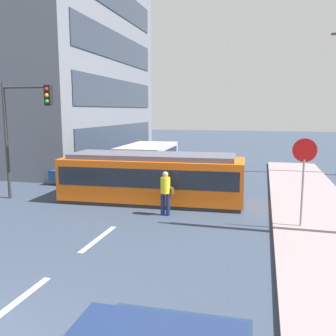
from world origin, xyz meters
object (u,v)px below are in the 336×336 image
(city_bus, at_px, (148,159))
(stop_sign, at_px, (304,164))
(parked_sedan_far, at_px, (122,155))
(pedestrian_crossing, at_px, (166,191))
(traffic_light_mast, at_px, (23,119))
(streetcar_tram, at_px, (152,177))
(parked_sedan_mid, at_px, (83,169))

(city_bus, bearing_deg, stop_sign, -45.35)
(parked_sedan_far, bearing_deg, pedestrian_crossing, -62.30)
(pedestrian_crossing, relative_size, traffic_light_mast, 0.33)
(parked_sedan_far, bearing_deg, stop_sign, -49.34)
(streetcar_tram, relative_size, traffic_light_mast, 1.54)
(city_bus, relative_size, stop_sign, 1.82)
(streetcar_tram, height_order, parked_sedan_far, streetcar_tram)
(streetcar_tram, distance_m, city_bus, 5.65)
(stop_sign, bearing_deg, city_bus, 134.65)
(pedestrian_crossing, bearing_deg, parked_sedan_mid, 137.25)
(streetcar_tram, xyz_separation_m, parked_sedan_far, (-5.63, 10.85, -0.45))
(streetcar_tram, xyz_separation_m, stop_sign, (5.85, -2.51, 1.12))
(parked_sedan_far, relative_size, stop_sign, 1.59)
(city_bus, distance_m, stop_sign, 11.07)
(city_bus, xyz_separation_m, stop_sign, (7.74, -7.83, 1.10))
(streetcar_tram, xyz_separation_m, parked_sedan_mid, (-5.31, 3.96, -0.45))
(parked_sedan_far, bearing_deg, city_bus, -55.95)
(traffic_light_mast, bearing_deg, parked_sedan_mid, 88.09)
(city_bus, relative_size, parked_sedan_mid, 1.24)
(city_bus, distance_m, pedestrian_crossing, 7.88)
(parked_sedan_far, distance_m, traffic_light_mast, 12.21)
(streetcar_tram, xyz_separation_m, city_bus, (-1.89, 5.33, 0.02))
(streetcar_tram, bearing_deg, traffic_light_mast, -169.56)
(streetcar_tram, relative_size, pedestrian_crossing, 4.68)
(streetcar_tram, height_order, traffic_light_mast, traffic_light_mast)
(streetcar_tram, height_order, stop_sign, stop_sign)
(pedestrian_crossing, xyz_separation_m, parked_sedan_far, (-6.73, 12.82, -0.32))
(stop_sign, bearing_deg, parked_sedan_mid, 149.89)
(parked_sedan_far, height_order, traffic_light_mast, traffic_light_mast)
(streetcar_tram, distance_m, stop_sign, 6.46)
(parked_sedan_mid, bearing_deg, streetcar_tram, -36.72)
(pedestrian_crossing, height_order, traffic_light_mast, traffic_light_mast)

